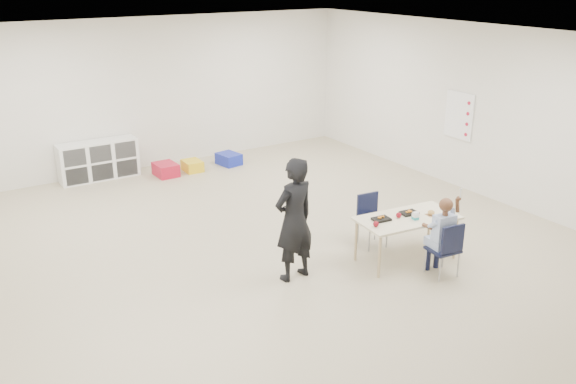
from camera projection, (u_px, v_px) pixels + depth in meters
room at (279, 151)px, 7.85m from camera, size 9.00×9.02×2.80m
table at (406, 238)px, 7.94m from camera, size 1.38×0.79×0.60m
chair_near at (443, 248)px, 7.53m from camera, size 0.38×0.36×0.72m
chair_far at (373, 221)px, 8.32m from camera, size 0.38×0.36×0.72m
child at (445, 233)px, 7.45m from camera, size 0.53×0.53×1.14m
lunch_tray_near at (409, 213)px, 7.93m from camera, size 0.24×0.18×0.03m
lunch_tray_far at (381, 219)px, 7.73m from camera, size 0.24×0.18×0.03m
milk_carton at (415, 216)px, 7.74m from camera, size 0.08×0.08×0.10m
bread_roll at (431, 213)px, 7.89m from camera, size 0.09×0.09×0.07m
apple_near at (399, 215)px, 7.81m from camera, size 0.07×0.07×0.07m
apple_far at (376, 224)px, 7.54m from camera, size 0.07×0.07×0.07m
cubby_shelf at (98, 160)px, 10.99m from camera, size 1.40×0.40×0.70m
rules_poster at (459, 115)px, 10.38m from camera, size 0.02×0.60×0.80m
adult at (294, 220)px, 7.31m from camera, size 0.61×0.45×1.55m
bin_red at (166, 170)px, 11.23m from camera, size 0.38×0.49×0.23m
bin_yellow at (192, 166)px, 11.50m from camera, size 0.33×0.41×0.20m
bin_blue at (229, 159)px, 11.87m from camera, size 0.42×0.51×0.22m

